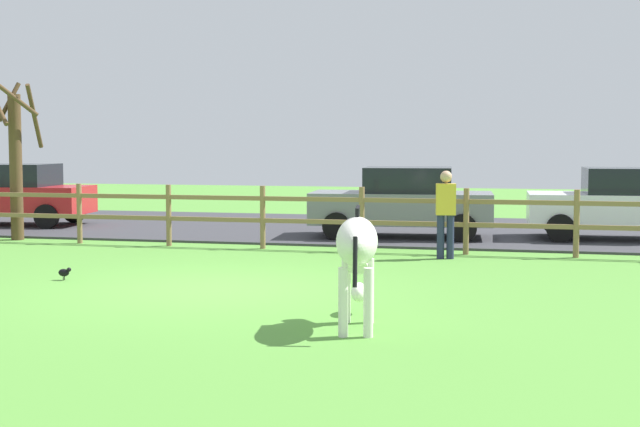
% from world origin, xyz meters
% --- Properties ---
extents(ground_plane, '(60.00, 60.00, 0.00)m').
position_xyz_m(ground_plane, '(0.00, 0.00, 0.00)').
color(ground_plane, '#549338').
extents(parking_asphalt, '(28.00, 7.40, 0.05)m').
position_xyz_m(parking_asphalt, '(0.00, 9.30, 0.03)').
color(parking_asphalt, '#38383D').
rests_on(parking_asphalt, ground_plane).
extents(paddock_fence, '(20.61, 0.11, 1.28)m').
position_xyz_m(paddock_fence, '(-0.75, 5.00, 0.73)').
color(paddock_fence, olive).
rests_on(paddock_fence, ground_plane).
extents(bare_tree, '(1.73, 1.55, 3.63)m').
position_xyz_m(bare_tree, '(-6.55, 5.27, 1.86)').
color(bare_tree, '#513A23').
rests_on(bare_tree, ground_plane).
extents(zebra, '(0.68, 1.93, 1.41)m').
position_xyz_m(zebra, '(2.62, -2.23, 0.93)').
color(zebra, white).
rests_on(zebra, ground_plane).
extents(crow_on_grass, '(0.21, 0.10, 0.20)m').
position_xyz_m(crow_on_grass, '(-2.55, 0.26, 0.13)').
color(crow_on_grass, black).
rests_on(crow_on_grass, ground_plane).
extents(parked_car_white, '(4.07, 2.03, 1.56)m').
position_xyz_m(parked_car_white, '(6.52, 8.04, 0.84)').
color(parked_car_white, white).
rests_on(parked_car_white, parking_asphalt).
extents(parked_car_red, '(4.16, 2.22, 1.56)m').
position_xyz_m(parked_car_red, '(-8.38, 8.00, 0.84)').
color(parked_car_red, red).
rests_on(parked_car_red, parking_asphalt).
extents(parked_car_grey, '(4.13, 2.15, 1.56)m').
position_xyz_m(parked_car_grey, '(1.77, 7.44, 0.84)').
color(parked_car_grey, slate).
rests_on(parked_car_grey, parking_asphalt).
extents(visitor_near_fence, '(0.39, 0.28, 1.64)m').
position_xyz_m(visitor_near_fence, '(3.02, 4.26, 0.91)').
color(visitor_near_fence, '#232847').
rests_on(visitor_near_fence, ground_plane).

